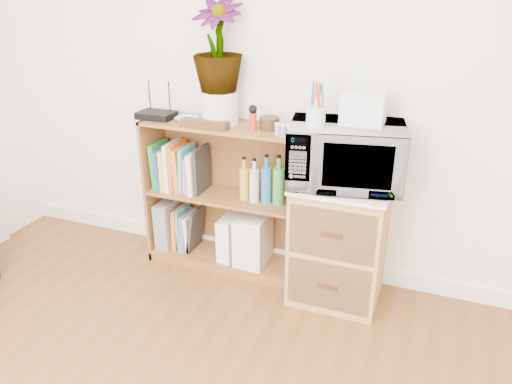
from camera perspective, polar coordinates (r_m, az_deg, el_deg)
The scene contains 21 objects.
skirting_board at distance 3.32m, azimuth 3.13°, elevation -7.34°, with size 4.00×0.02×0.10m, color white.
bookshelf at distance 3.12m, azimuth -3.61°, elevation -0.69°, with size 1.00×0.30×0.95m, color brown.
wicker_unit at distance 2.91m, azimuth 9.46°, elevation -5.69°, with size 0.50×0.45×0.70m, color #9E7542.
microwave at distance 2.68m, azimuth 10.17°, elevation 4.22°, with size 0.60×0.40×0.33m, color white.
pen_cup at distance 2.55m, azimuth 6.84°, elevation 8.53°, with size 0.10×0.10×0.11m, color silver.
small_appliance at distance 2.65m, azimuth 12.22°, elevation 9.47°, with size 0.22×0.18×0.17m, color silver.
router at distance 3.14m, azimuth -11.32°, elevation 8.63°, with size 0.22×0.15×0.04m, color black.
white_bowl at distance 3.03m, azimuth -7.91°, elevation 8.21°, with size 0.13×0.13×0.03m, color silver.
plant_pot at distance 2.96m, azimuth -4.19°, elevation 9.63°, with size 0.22×0.22×0.19m, color silver.
potted_plant at distance 2.90m, azimuth -4.41°, elevation 16.36°, with size 0.29×0.29×0.51m, color #3C7930.
trinket_box at distance 2.89m, azimuth -5.87°, elevation 7.74°, with size 0.28×0.07×0.05m, color #3B2410.
kokeshi_doll at distance 2.83m, azimuth -0.36°, elevation 8.06°, with size 0.04×0.04×0.10m, color #A82F14.
wooden_bowl at distance 2.85m, azimuth 1.53°, elevation 7.87°, with size 0.12×0.12×0.07m, color #331B0D.
paint_jars at distance 2.73m, azimuth 3.14°, elevation 6.96°, with size 0.11×0.04×0.06m, color pink.
file_box at distance 3.41m, azimuth -9.84°, elevation -3.41°, with size 0.10×0.26×0.32m, color gray.
magazine_holder_left at distance 3.22m, azimuth -3.07°, elevation -5.12°, with size 0.09×0.23×0.28m, color white.
magazine_holder_mid at distance 3.17m, azimuth -1.09°, elevation -5.27°, with size 0.10×0.25×0.31m, color white.
magazine_holder_right at distance 3.14m, azimuth 0.36°, elevation -5.42°, with size 0.10×0.26×0.33m, color silver.
cookbooks at distance 3.19m, azimuth -8.64°, elevation 2.81°, with size 0.33×0.20×0.31m.
liquor_bottles at distance 2.97m, azimuth 0.93°, elevation 1.44°, with size 0.28×0.07×0.29m.
lower_books at distance 3.36m, azimuth -7.84°, elevation -4.16°, with size 0.17×0.19×0.29m.
Camera 1 is at (0.85, -0.48, 1.76)m, focal length 35.00 mm.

